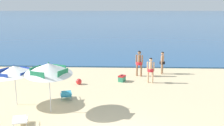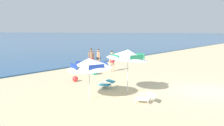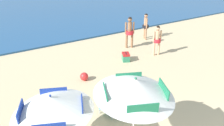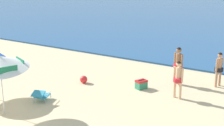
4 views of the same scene
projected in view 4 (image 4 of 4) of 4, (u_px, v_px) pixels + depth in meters
beach_umbrella_striped_main at (0, 62)px, 11.89m from camera, size 2.78×2.80×2.37m
lounge_chair_under_umbrella at (41, 95)px, 13.53m from camera, size 0.77×0.98×0.50m
person_standing_near_shore at (178, 63)px, 15.28m from camera, size 0.49×0.44×1.79m
person_standing_beside at (219, 67)px, 15.05m from camera, size 0.39×0.46×1.61m
person_wading_in at (178, 77)px, 13.67m from camera, size 0.47×0.40×1.62m
cooler_box at (141, 84)px, 14.96m from camera, size 0.52×0.59×0.43m
beach_ball at (84, 79)px, 15.69m from camera, size 0.36×0.36×0.36m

